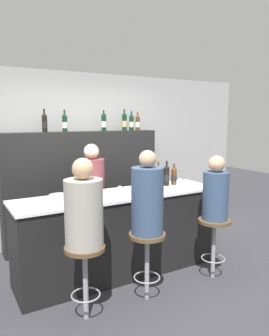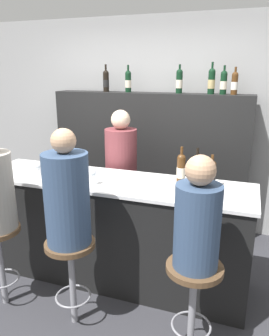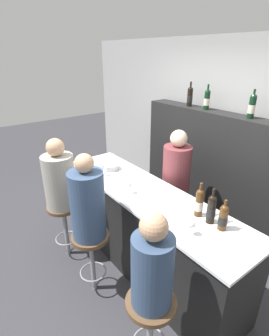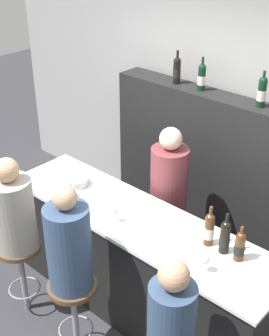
{
  "view_description": "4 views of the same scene",
  "coord_description": "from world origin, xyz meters",
  "views": [
    {
      "loc": [
        -1.8,
        -3.1,
        1.9
      ],
      "look_at": [
        0.21,
        0.34,
        1.3
      ],
      "focal_mm": 35.0,
      "sensor_mm": 36.0,
      "label": 1
    },
    {
      "loc": [
        1.14,
        -2.28,
        1.97
      ],
      "look_at": [
        0.23,
        0.31,
        1.15
      ],
      "focal_mm": 35.0,
      "sensor_mm": 36.0,
      "label": 2
    },
    {
      "loc": [
        1.91,
        -1.27,
        2.4
      ],
      "look_at": [
        -0.1,
        0.24,
        1.28
      ],
      "focal_mm": 28.0,
      "sensor_mm": 36.0,
      "label": 3
    },
    {
      "loc": [
        2.09,
        -2.0,
        3.23
      ],
      "look_at": [
        -0.05,
        0.35,
        1.44
      ],
      "focal_mm": 50.0,
      "sensor_mm": 36.0,
      "label": 4
    }
  ],
  "objects": [
    {
      "name": "ground_plane",
      "position": [
        0.0,
        0.0,
        0.0
      ],
      "size": [
        16.0,
        16.0,
        0.0
      ],
      "primitive_type": "plane",
      "color": "#333338"
    },
    {
      "name": "wall_back",
      "position": [
        0.0,
        1.75,
        1.3
      ],
      "size": [
        6.4,
        0.05,
        2.6
      ],
      "color": "#9E9E9E",
      "rests_on": "ground_plane"
    },
    {
      "name": "bar_counter",
      "position": [
        0.0,
        0.32,
        0.5
      ],
      "size": [
        2.57,
        0.68,
        1.01
      ],
      "color": "black",
      "rests_on": "ground_plane"
    },
    {
      "name": "back_bar_cabinet",
      "position": [
        0.0,
        1.52,
        0.86
      ],
      "size": [
        2.4,
        0.28,
        1.71
      ],
      "color": "black",
      "rests_on": "ground_plane"
    },
    {
      "name": "wine_bottle_counter_0",
      "position": [
        0.62,
        0.43,
        1.15
      ],
      "size": [
        0.08,
        0.08,
        0.33
      ],
      "color": "#4C2D14",
      "rests_on": "bar_counter"
    },
    {
      "name": "wine_bottle_counter_1",
      "position": [
        0.76,
        0.43,
        1.14
      ],
      "size": [
        0.08,
        0.08,
        0.34
      ],
      "color": "black",
      "rests_on": "bar_counter"
    },
    {
      "name": "wine_bottle_counter_2",
      "position": [
        0.88,
        0.43,
        1.13
      ],
      "size": [
        0.08,
        0.08,
        0.29
      ],
      "color": "#4C2D14",
      "rests_on": "bar_counter"
    },
    {
      "name": "wine_bottle_backbar_0",
      "position": [
        -0.56,
        1.52,
        1.84
      ],
      "size": [
        0.07,
        0.07,
        0.32
      ],
      "color": "black",
      "rests_on": "back_bar_cabinet"
    },
    {
      "name": "wine_bottle_backbar_1",
      "position": [
        -0.27,
        1.52,
        1.84
      ],
      "size": [
        0.07,
        0.07,
        0.32
      ],
      "color": "black",
      "rests_on": "back_bar_cabinet"
    },
    {
      "name": "wine_bottle_backbar_2",
      "position": [
        0.35,
        1.52,
        1.85
      ],
      "size": [
        0.08,
        0.08,
        0.32
      ],
      "color": "black",
      "rests_on": "back_bar_cabinet"
    },
    {
      "name": "wine_bottle_backbar_3",
      "position": [
        0.71,
        1.52,
        1.85
      ],
      "size": [
        0.08,
        0.08,
        0.34
      ],
      "color": "black",
      "rests_on": "back_bar_cabinet"
    },
    {
      "name": "wine_bottle_backbar_4",
      "position": [
        0.84,
        1.52,
        1.84
      ],
      "size": [
        0.07,
        0.07,
        0.31
      ],
      "color": "black",
      "rests_on": "back_bar_cabinet"
    },
    {
      "name": "wine_bottle_backbar_5",
      "position": [
        0.96,
        1.52,
        1.83
      ],
      "size": [
        0.07,
        0.07,
        0.29
      ],
      "color": "#4C2D14",
      "rests_on": "back_bar_cabinet"
    },
    {
      "name": "wine_glass_0",
      "position": [
        -0.65,
        0.16,
        1.11
      ],
      "size": [
        0.07,
        0.07,
        0.15
      ],
      "color": "silver",
      "rests_on": "bar_counter"
    },
    {
      "name": "wine_glass_1",
      "position": [
        -0.09,
        0.16,
        1.1
      ],
      "size": [
        0.06,
        0.06,
        0.13
      ],
      "color": "silver",
      "rests_on": "bar_counter"
    },
    {
      "name": "wine_glass_2",
      "position": [
        0.78,
        0.16,
        1.1
      ],
      "size": [
        0.07,
        0.07,
        0.14
      ],
      "color": "silver",
      "rests_on": "bar_counter"
    },
    {
      "name": "metal_bowl",
      "position": [
        -0.75,
        0.33,
        1.04
      ],
      "size": [
        0.23,
        0.23,
        0.07
      ],
      "color": "#B7B7BC",
      "rests_on": "bar_counter"
    },
    {
      "name": "bar_stool_left",
      "position": [
        -0.74,
        -0.36,
        0.57
      ],
      "size": [
        0.38,
        0.38,
        0.73
      ],
      "color": "gray",
      "rests_on": "ground_plane"
    },
    {
      "name": "guest_seated_left",
      "position": [
        -0.74,
        -0.36,
        1.08
      ],
      "size": [
        0.36,
        0.36,
        0.83
      ],
      "color": "gray",
      "rests_on": "bar_stool_left"
    },
    {
      "name": "bar_stool_middle",
      "position": [
        -0.05,
        -0.36,
        0.57
      ],
      "size": [
        0.38,
        0.38,
        0.73
      ],
      "color": "gray",
      "rests_on": "ground_plane"
    },
    {
      "name": "guest_seated_middle",
      "position": [
        -0.05,
        -0.36,
        1.1
      ],
      "size": [
        0.33,
        0.33,
        0.87
      ],
      "color": "#334766",
      "rests_on": "bar_stool_middle"
    },
    {
      "name": "bar_stool_right",
      "position": [
        0.89,
        -0.36,
        0.57
      ],
      "size": [
        0.38,
        0.38,
        0.73
      ],
      "color": "gray",
      "rests_on": "ground_plane"
    },
    {
      "name": "guest_seated_right",
      "position": [
        0.89,
        -0.36,
        1.05
      ],
      "size": [
        0.3,
        0.3,
        0.76
      ],
      "color": "#334766",
      "rests_on": "bar_stool_right"
    },
    {
      "name": "bartender",
      "position": [
        -0.13,
        0.9,
        0.72
      ],
      "size": [
        0.34,
        0.34,
        1.57
      ],
      "color": "brown",
      "rests_on": "ground_plane"
    }
  ]
}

